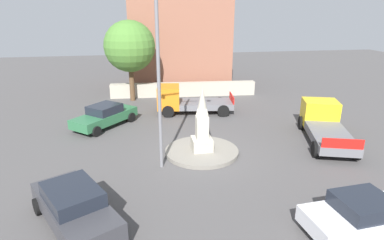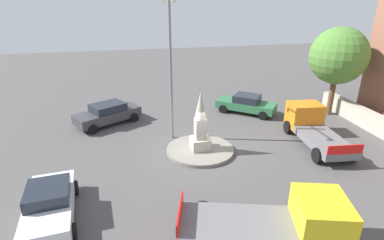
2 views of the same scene
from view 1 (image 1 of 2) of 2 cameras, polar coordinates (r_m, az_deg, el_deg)
name	(u,v)px [view 1 (image 1 of 2)]	position (r m, az deg, el deg)	size (l,w,h in m)	color
ground_plane	(202,153)	(17.38, 1.72, -5.81)	(80.00, 80.00, 0.00)	#4F4C4C
traffic_island	(202,151)	(17.33, 1.72, -5.52)	(3.89, 3.89, 0.20)	gray
monument	(202,124)	(16.76, 1.77, -0.78)	(1.05, 1.05, 3.43)	#B2AA99
streetlamp	(158,59)	(14.40, -5.99, 10.70)	(3.47, 0.28, 8.75)	slate
car_white_passing	(364,215)	(12.77, 28.04, -14.51)	(4.30, 2.25, 1.39)	silver
car_dark_grey_far_side	(74,206)	(12.38, -19.98, -14.05)	(3.71, 4.76, 1.49)	#38383D
car_green_parked_right	(105,116)	(21.72, -15.08, 0.76)	(4.20, 4.47, 1.44)	#2D6B42
truck_yellow_parked_left	(324,123)	(20.56, 22.20, -0.52)	(3.70, 6.10, 1.93)	yellow
truck_orange_waiting	(185,100)	(23.69, -1.29, 3.45)	(5.65, 2.87, 2.01)	orange
stone_boundary_wall	(184,89)	(28.48, -1.50, 5.41)	(12.56, 0.70, 1.18)	#B2AA99
corner_building	(179,38)	(32.55, -2.26, 14.27)	(9.25, 6.56, 9.21)	#935B47
tree_near_wall	(130,46)	(26.83, -10.91, 12.58)	(4.07, 4.07, 6.49)	brown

